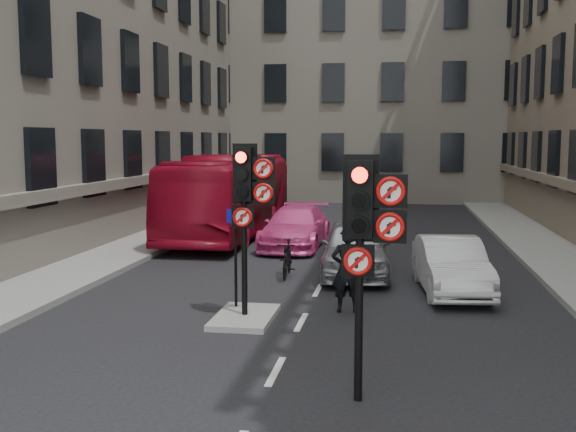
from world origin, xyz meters
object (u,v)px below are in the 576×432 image
(motorcycle, at_px, (287,259))
(info_sign, at_px, (235,244))
(signal_near, at_px, (366,225))
(car_pink, at_px, (295,227))
(car_white, at_px, (451,266))
(motorcyclist, at_px, (347,270))
(car_silver, at_px, (355,247))
(signal_far, at_px, (248,192))
(bus_red, at_px, (231,195))

(motorcycle, bearing_deg, info_sign, -100.35)
(signal_near, relative_size, car_pink, 0.73)
(car_white, height_order, motorcyclist, motorcyclist)
(car_silver, relative_size, motorcyclist, 2.43)
(signal_far, xyz_separation_m, info_sign, (-0.44, 0.66, -1.20))
(signal_far, height_order, car_white, signal_far)
(car_pink, height_order, info_sign, info_sign)
(car_silver, distance_m, motorcycle, 1.93)
(car_white, bearing_deg, info_sign, -157.21)
(signal_near, relative_size, bus_red, 0.31)
(car_pink, relative_size, motorcycle, 2.89)
(motorcycle, relative_size, motorcyclist, 0.90)
(car_silver, height_order, bus_red, bus_red)
(car_white, bearing_deg, car_silver, 138.43)
(signal_near, height_order, bus_red, signal_near)
(motorcyclist, bearing_deg, motorcycle, -70.83)
(bus_red, height_order, motorcyclist, bus_red)
(motorcycle, distance_m, info_sign, 4.01)
(car_white, bearing_deg, signal_near, -109.48)
(signal_near, xyz_separation_m, info_sign, (-3.04, 4.66, -1.08))
(car_pink, bearing_deg, car_white, -50.50)
(car_pink, distance_m, motorcyclist, 8.87)
(signal_far, bearing_deg, bus_red, 105.62)
(signal_near, relative_size, info_sign, 1.67)
(signal_far, relative_size, motorcycle, 2.11)
(car_pink, bearing_deg, bus_red, 140.85)
(signal_near, height_order, car_white, signal_near)
(car_silver, relative_size, car_white, 1.11)
(info_sign, bearing_deg, signal_near, -45.84)
(motorcycle, bearing_deg, car_pink, 93.31)
(car_pink, height_order, motorcycle, car_pink)
(car_silver, relative_size, info_sign, 2.14)
(car_silver, xyz_separation_m, info_sign, (-2.35, -4.40, 0.72))
(signal_far, height_order, motorcycle, signal_far)
(car_pink, relative_size, info_sign, 2.28)
(bus_red, height_order, motorcycle, bus_red)
(signal_far, relative_size, motorcyclist, 1.90)
(info_sign, bearing_deg, signal_far, -45.62)
(car_silver, height_order, info_sign, info_sign)
(signal_far, bearing_deg, motorcyclist, 26.97)
(car_silver, bearing_deg, signal_near, -89.42)
(car_pink, height_order, motorcyclist, motorcyclist)
(signal_near, bearing_deg, motorcycle, 106.44)
(car_pink, distance_m, motorcycle, 5.05)
(signal_near, distance_m, car_white, 7.73)
(car_white, xyz_separation_m, info_sign, (-4.82, -2.62, 0.82))
(car_white, distance_m, motorcyclist, 3.32)
(motorcycle, xyz_separation_m, motorcyclist, (1.89, -3.51, 0.43))
(car_silver, height_order, motorcyclist, motorcyclist)
(signal_far, xyz_separation_m, motorcyclist, (1.98, 1.01, -1.76))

